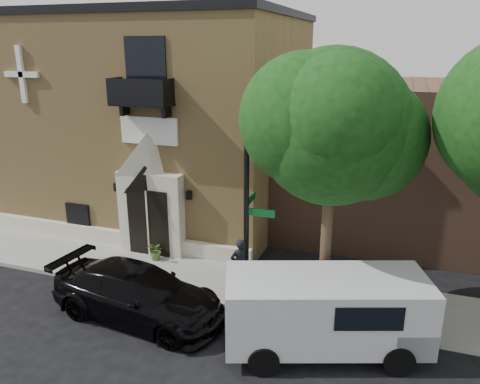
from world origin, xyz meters
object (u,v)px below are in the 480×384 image
object	(u,v)px
fire_hydrant	(268,292)
dumpster	(307,290)
black_sedan	(138,293)
pedestrian_near	(240,265)
street_sign	(247,214)
cargo_van	(333,311)

from	to	relation	value
fire_hydrant	dumpster	world-z (taller)	dumpster
dumpster	black_sedan	bearing A→B (deg)	-178.64
dumpster	pedestrian_near	xyz separation A→B (m)	(-2.30, 0.33, 0.33)
fire_hydrant	pedestrian_near	distance (m)	1.35
fire_hydrant	dumpster	size ratio (longest dim) A/B	0.40
black_sedan	dumpster	bearing A→B (deg)	-60.93
street_sign	dumpster	xyz separation A→B (m)	(1.80, 0.46, -2.44)
pedestrian_near	cargo_van	bearing A→B (deg)	108.37
black_sedan	cargo_van	world-z (taller)	cargo_van
black_sedan	fire_hydrant	xyz separation A→B (m)	(3.55, 1.79, -0.27)
fire_hydrant	black_sedan	bearing A→B (deg)	-153.29
pedestrian_near	dumpster	bearing A→B (deg)	131.72
street_sign	cargo_van	bearing A→B (deg)	-24.22
dumpster	fire_hydrant	bearing A→B (deg)	168.56
cargo_van	street_sign	size ratio (longest dim) A/B	0.95
black_sedan	street_sign	world-z (taller)	street_sign
fire_hydrant	street_sign	bearing A→B (deg)	-158.33
pedestrian_near	fire_hydrant	bearing A→B (deg)	114.25
cargo_van	street_sign	bearing A→B (deg)	136.79
pedestrian_near	black_sedan	bearing A→B (deg)	3.76
fire_hydrant	dumpster	xyz separation A→B (m)	(1.18, 0.21, 0.19)
street_sign	dumpster	bearing A→B (deg)	13.98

